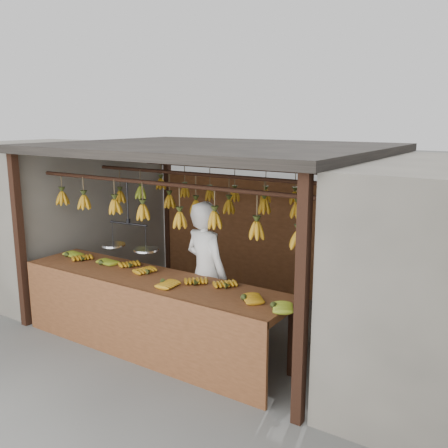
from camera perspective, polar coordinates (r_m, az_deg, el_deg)
The scene contains 8 objects.
ground at distance 7.00m, azimuth -1.38°, elevation -10.90°, with size 80.00×80.00×0.00m, color #5B5B57.
stall at distance 6.76m, azimuth 0.13°, elevation 5.62°, with size 4.30×3.30×2.40m.
neighbor_left at distance 9.14m, azimuth -20.27°, elevation 1.35°, with size 3.00×3.00×2.30m, color slate.
counter at distance 5.90m, azimuth -9.05°, elevation -8.08°, with size 3.59×0.81×0.96m.
hanging_bananas at distance 6.53m, azimuth -1.41°, elevation 2.29°, with size 3.62×2.25×0.40m.
balance_scale at distance 6.20m, azimuth -10.78°, elevation -2.28°, with size 0.79×0.35×0.84m.
vendor at distance 6.05m, azimuth -2.05°, elevation -5.69°, with size 0.65×0.42×1.77m, color white.
bag_bundles at distance 7.06m, azimuth 18.14°, elevation -2.49°, with size 0.08×0.26×1.19m.
Camera 1 is at (3.70, -5.28, 2.73)m, focal length 40.00 mm.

